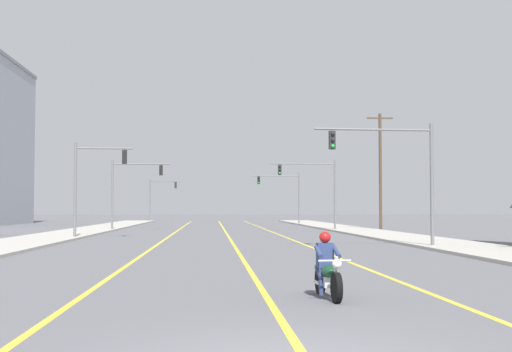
% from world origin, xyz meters
% --- Properties ---
extents(lane_stripe_center, '(0.16, 100.00, 0.01)m').
position_xyz_m(lane_stripe_center, '(0.25, 45.00, 0.00)').
color(lane_stripe_center, yellow).
rests_on(lane_stripe_center, ground).
extents(lane_stripe_left, '(0.16, 100.00, 0.01)m').
position_xyz_m(lane_stripe_left, '(-3.87, 45.00, 0.00)').
color(lane_stripe_left, yellow).
rests_on(lane_stripe_left, ground).
extents(lane_stripe_right, '(0.16, 100.00, 0.01)m').
position_xyz_m(lane_stripe_right, '(4.07, 45.00, 0.00)').
color(lane_stripe_right, yellow).
rests_on(lane_stripe_right, ground).
extents(sidewalk_kerb_right, '(4.40, 110.00, 0.14)m').
position_xyz_m(sidewalk_kerb_right, '(11.42, 40.00, 0.07)').
color(sidewalk_kerb_right, '#ADA89E').
rests_on(sidewalk_kerb_right, ground).
extents(sidewalk_kerb_left, '(4.40, 110.00, 0.14)m').
position_xyz_m(sidewalk_kerb_left, '(-11.42, 40.00, 0.07)').
color(sidewalk_kerb_left, '#ADA89E').
rests_on(sidewalk_kerb_left, ground).
extents(motorcycle_with_rider, '(0.70, 2.19, 1.46)m').
position_xyz_m(motorcycle_with_rider, '(1.57, 6.12, 0.59)').
color(motorcycle_with_rider, black).
rests_on(motorcycle_with_rider, ground).
extents(traffic_signal_near_right, '(6.03, 0.62, 6.20)m').
position_xyz_m(traffic_signal_near_right, '(8.21, 24.77, 4.17)').
color(traffic_signal_near_right, slate).
rests_on(traffic_signal_near_right, ground).
extents(traffic_signal_near_left, '(3.77, 0.41, 6.20)m').
position_xyz_m(traffic_signal_near_left, '(-8.69, 36.57, 4.03)').
color(traffic_signal_near_left, slate).
rests_on(traffic_signal_near_left, ground).
extents(traffic_signal_mid_right, '(5.79, 0.37, 6.20)m').
position_xyz_m(traffic_signal_mid_right, '(8.16, 51.31, 4.15)').
color(traffic_signal_mid_right, slate).
rests_on(traffic_signal_mid_right, ground).
extents(traffic_signal_mid_left, '(5.06, 0.37, 6.20)m').
position_xyz_m(traffic_signal_mid_left, '(-8.15, 52.74, 4.11)').
color(traffic_signal_mid_left, slate).
rests_on(traffic_signal_mid_left, ground).
extents(traffic_signal_far_right, '(5.82, 0.37, 6.20)m').
position_xyz_m(traffic_signal_far_right, '(7.92, 74.32, 4.15)').
color(traffic_signal_far_right, slate).
rests_on(traffic_signal_far_right, ground).
extents(traffic_signal_far_left, '(4.48, 0.46, 6.20)m').
position_xyz_m(traffic_signal_far_left, '(-8.57, 93.37, 4.07)').
color(traffic_signal_far_left, slate).
rests_on(traffic_signal_far_left, ground).
extents(utility_pole_right_far, '(2.30, 0.26, 10.26)m').
position_xyz_m(utility_pole_right_far, '(13.84, 51.04, 5.36)').
color(utility_pole_right_far, '#4C3828').
rests_on(utility_pole_right_far, ground).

